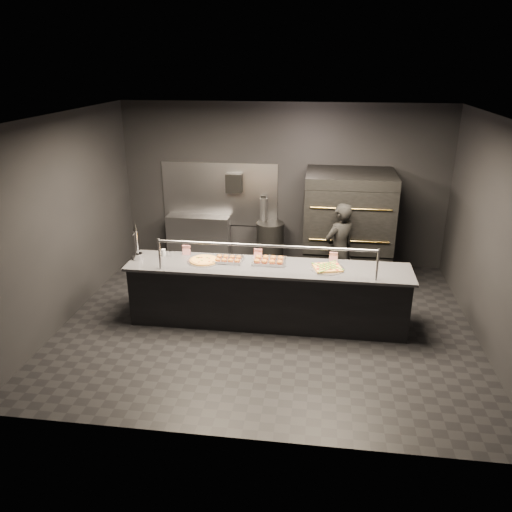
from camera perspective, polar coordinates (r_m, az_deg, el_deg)
name	(u,v)px	position (r m, az deg, el deg)	size (l,w,h in m)	color
room	(267,227)	(7.02, 1.25, 3.37)	(6.04, 6.00, 3.00)	black
service_counter	(268,294)	(7.36, 1.33, -4.41)	(4.10, 0.78, 1.37)	black
pizza_oven	(348,226)	(8.92, 10.42, 3.44)	(1.50, 1.23, 1.91)	black
prep_shelf	(199,238)	(9.75, -6.54, 2.03)	(1.20, 0.35, 0.90)	#99999E
towel_dispenser	(234,183)	(9.36, -2.51, 8.35)	(0.30, 0.20, 0.35)	black
fire_extinguisher	(263,209)	(9.42, 0.86, 5.36)	(0.14, 0.14, 0.51)	#B2B2B7
beer_tap	(137,248)	(7.57, -13.46, 0.86)	(0.15, 0.22, 0.59)	silver
round_pizza	(204,260)	(7.37, -5.96, -0.50)	(0.49, 0.49, 0.03)	silver
slider_tray_a	(228,259)	(7.35, -3.20, -0.37)	(0.45, 0.35, 0.07)	silver
slider_tray_b	(269,260)	(7.29, 1.48, -0.50)	(0.52, 0.40, 0.08)	silver
square_pizza	(327,268)	(7.13, 8.16, -1.34)	(0.48, 0.48, 0.05)	silver
condiment_jar	(166,253)	(7.64, -10.30, 0.35)	(0.16, 0.06, 0.11)	silver
tent_cards	(258,253)	(7.43, 0.27, 0.30)	(2.33, 0.04, 0.15)	white
trash_bin	(270,244)	(9.43, 1.61, 1.33)	(0.51, 0.51, 0.85)	black
worker	(339,250)	(8.24, 9.48, 0.67)	(0.58, 0.38, 1.58)	black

